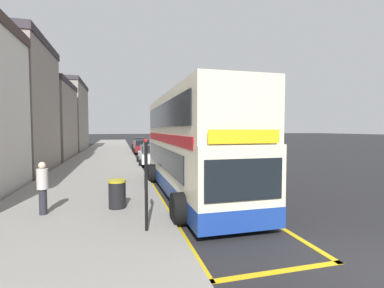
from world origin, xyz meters
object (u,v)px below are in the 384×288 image
Objects in this scene: pedestrian_waiting_near_sign at (43,186)px; litter_bin at (117,194)px; double_decker_bus at (191,148)px; parked_car_maroon_distant at (142,147)px; parked_car_maroon_far at (139,143)px; parked_car_white_behind at (151,155)px; bus_stop_sign at (146,176)px.

pedestrian_waiting_near_sign reaches higher than litter_bin.
double_decker_bus is 4.05m from litter_bin.
parked_car_maroon_distant is 4.23× the size of litter_bin.
parked_car_maroon_far is 19.15m from parked_car_white_behind.
bus_stop_sign is (-2.42, -4.39, -0.43)m from double_decker_bus.
double_decker_bus is at bearing 32.36° from litter_bin.
parked_car_white_behind is at bearing 68.70° from pedestrian_waiting_near_sign.
parked_car_white_behind is 2.45× the size of pedestrian_waiting_near_sign.
double_decker_bus reaches higher than parked_car_white_behind.
double_decker_bus reaches higher than bus_stop_sign.
pedestrian_waiting_near_sign is (-4.88, -12.53, 0.27)m from parked_car_white_behind.
parked_car_white_behind is (1.78, 14.74, -0.83)m from bus_stop_sign.
bus_stop_sign is 0.59× the size of parked_car_white_behind.
litter_bin is at bearing 3.69° from pedestrian_waiting_near_sign.
pedestrian_waiting_near_sign is (-5.02, -23.22, 0.27)m from parked_car_maroon_distant.
bus_stop_sign reaches higher than pedestrian_waiting_near_sign.
parked_car_white_behind is at bearing 83.11° from bus_stop_sign.
bus_stop_sign is at bearing -35.47° from pedestrian_waiting_near_sign.
parked_car_maroon_distant is (1.92, 25.43, -0.83)m from bus_stop_sign.
bus_stop_sign is 0.59× the size of parked_car_maroon_far.
double_decker_bus is 2.61× the size of parked_car_maroon_distant.
parked_car_maroon_far is 2.45× the size of pedestrian_waiting_near_sign.
bus_stop_sign is at bearing 80.46° from parked_car_white_behind.
bus_stop_sign is 25.52m from parked_car_maroon_distant.
pedestrian_waiting_near_sign is at bearing 66.06° from parked_car_white_behind.
parked_car_maroon_distant is 2.45× the size of pedestrian_waiting_near_sign.
pedestrian_waiting_near_sign is at bearing -101.93° from parked_car_maroon_distant.
parked_car_white_behind is at bearing 93.51° from double_decker_bus.
parked_car_maroon_far is 31.68m from litter_bin.
double_decker_bus is 29.53m from parked_car_maroon_far.
bus_stop_sign is 2.68m from litter_bin.
parked_car_maroon_far is at bearing -94.03° from parked_car_white_behind.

